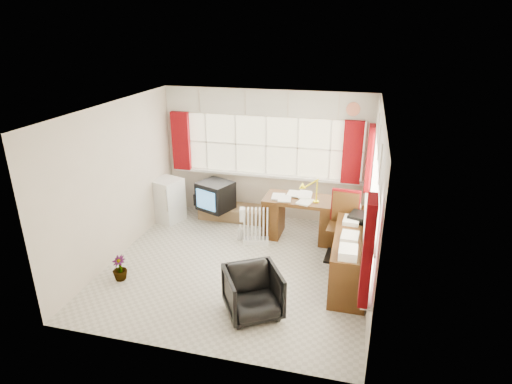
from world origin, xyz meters
TOP-DOWN VIEW (x-y plane):
  - ground at (0.00, 0.00)m, footprint 4.00×4.00m
  - room_walls at (0.00, 0.00)m, footprint 4.00×4.00m
  - window_back at (0.00, 1.94)m, footprint 3.70×0.12m
  - window_right at (1.94, 0.00)m, footprint 0.12×3.70m
  - curtains at (0.92, 0.93)m, footprint 3.83×3.83m
  - overhead_cabinets at (0.98, 0.98)m, footprint 3.98×3.98m
  - desk at (0.82, 1.22)m, footprint 1.33×0.69m
  - desk_lamp at (1.08, 1.13)m, footprint 0.16×0.13m
  - task_chair at (1.57, 0.76)m, footprint 0.50×0.53m
  - office_chair at (0.54, -1.10)m, footprint 0.95×0.96m
  - radiator at (0.09, 0.81)m, footprint 0.47×0.27m
  - credenza at (1.73, 0.20)m, footprint 0.50×2.00m
  - file_tray at (1.80, 0.57)m, footprint 0.33×0.38m
  - tv_bench at (-0.55, 1.72)m, footprint 1.40×0.50m
  - crt_tv at (-0.89, 1.53)m, footprint 0.75×0.72m
  - hifi_stack at (-1.01, 1.68)m, footprint 0.71×0.54m
  - mini_fridge at (-1.80, 1.33)m, footprint 0.63×0.63m
  - spray_bottle_a at (-0.21, 0.87)m, footprint 0.14×0.15m
  - spray_bottle_b at (-0.32, 1.54)m, footprint 0.09×0.10m
  - flower_vase at (-1.60, -0.81)m, footprint 0.26×0.26m

SIDE VIEW (x-z plane):
  - ground at x=0.00m, z-range 0.00..0.00m
  - spray_bottle_b at x=-0.32m, z-range 0.00..0.20m
  - tv_bench at x=-0.55m, z-range 0.00..0.25m
  - spray_bottle_a at x=-0.21m, z-range 0.00..0.29m
  - flower_vase at x=-1.60m, z-range 0.00..0.39m
  - radiator at x=0.09m, z-range -0.06..0.60m
  - office_chair at x=0.54m, z-range 0.00..0.64m
  - credenza at x=1.73m, z-range -0.03..0.82m
  - mini_fridge at x=-1.80m, z-range 0.00..0.84m
  - desk at x=0.82m, z-range 0.02..0.82m
  - hifi_stack at x=-1.01m, z-range 0.24..0.70m
  - crt_tv at x=-0.89m, z-range 0.25..0.79m
  - task_chair at x=1.57m, z-range 0.03..1.16m
  - file_tray at x=1.80m, z-range 0.75..0.86m
  - window_back at x=0.00m, z-range -0.85..2.75m
  - window_right at x=1.94m, z-range -0.85..2.75m
  - desk_lamp at x=1.08m, z-range 0.84..1.27m
  - curtains at x=0.92m, z-range 0.88..2.03m
  - room_walls at x=0.00m, z-range -0.50..3.50m
  - overhead_cabinets at x=0.98m, z-range 2.01..2.49m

